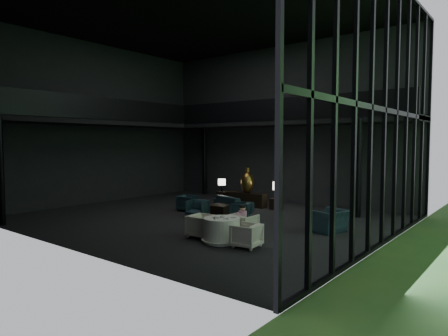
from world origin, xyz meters
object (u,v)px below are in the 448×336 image
Objects in this scene: console at (247,199)px; bronze_urn at (247,182)px; table_lamp_right at (278,187)px; coffee_table at (220,209)px; lounge_armchair_south at (197,208)px; side_table_left at (223,197)px; dining_table at (222,232)px; table_lamp_left at (222,183)px; lounge_armchair_east at (240,210)px; lounge_armchair_west at (187,202)px; child at (243,214)px; window_armchair at (329,216)px; dining_chair_west at (202,224)px; dining_chair_north at (243,223)px; dining_chair_east at (246,234)px; sofa at (233,200)px; side_table_right at (276,204)px.

console is 0.84m from bronze_urn.
table_lamp_right is (1.60, 0.13, -0.12)m from bronze_urn.
table_lamp_right is 3.00m from coffee_table.
lounge_armchair_south is at bearing -101.98° from coffee_table.
side_table_left is 0.45× the size of dining_table.
console is 1.68× the size of bronze_urn.
table_lamp_left is 4.55m from lounge_armchair_east.
lounge_armchair_west is 5.42m from child.
window_armchair reaches higher than coffee_table.
console is at bearing -170.84° from lounge_armchair_east.
lounge_armchair_east is at bearing -110.97° from lounge_armchair_west.
lounge_armchair_west is 5.08m from dining_chair_west.
dining_chair_east is (0.83, -0.96, -0.07)m from dining_chair_north.
dining_table is 2.15× the size of child.
lounge_armchair_east is (1.70, -1.75, -0.04)m from sofa.
table_lamp_right is at bearing -161.93° from dining_chair_east.
side_table_right is 6.47m from dining_table.
table_lamp_left is at bearing -90.00° from side_table_left.
dining_table is 0.94m from dining_chair_north.
window_armchair is (5.34, -1.62, 0.14)m from sofa.
lounge_armchair_south is 5.41m from window_armchair.
dining_chair_west is (-2.91, -3.27, -0.14)m from window_armchair.
table_lamp_right reaches higher than lounge_armchair_west.
lounge_armchair_east is (1.75, -2.97, -0.78)m from bronze_urn.
table_lamp_right reaches higher than coffee_table.
lounge_armchair_west is 5.47m from dining_chair_north.
dining_chair_west is (0.88, -6.12, 0.16)m from side_table_right.
sofa is (0.06, -1.22, -0.74)m from bronze_urn.
sofa is 6.61m from dining_chair_east.
side_table_right is 5.63m from dining_chair_north.
lounge_armchair_east is at bearing -87.10° from side_table_right.
bronze_urn is 1.59× the size of dining_chair_east.
bronze_urn reaches higher than console.
dining_chair_north is (3.46, -4.06, 0.02)m from sofa.
side_table_right is (1.60, 0.01, -0.91)m from bronze_urn.
window_armchair is 1.01× the size of dining_table.
sofa is 3.66× the size of child.
dining_table is at bearing 81.88° from dining_chair_north.
child is at bearing -41.22° from coffee_table.
dining_table is at bearing -61.35° from bronze_urn.
sofa is at bearing -50.54° from dining_chair_north.
lounge_armchair_south reaches higher than console.
console is 3.43× the size of child.
lounge_armchair_west is (-2.94, -2.77, 0.13)m from side_table_right.
console is at bearing -173.92° from table_lamp_right.
lounge_armchair_west is at bearing 134.10° from lounge_armchair_south.
console is 1.75m from table_lamp_left.
child is at bearing -134.12° from lounge_armchair_west.
dining_chair_east is at bearing -45.49° from lounge_armchair_south.
sofa is 2.85× the size of dining_chair_east.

